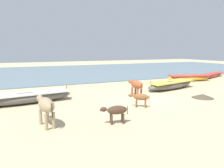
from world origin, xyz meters
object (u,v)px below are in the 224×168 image
fishing_boat_5 (26,98)px  calf_near_dark (116,111)px  fishing_boat_2 (171,85)px  fishing_boat_0 (212,75)px  cow_second_adult_dun (46,106)px  fishing_boat_3 (188,78)px  cow_adult_rust (136,85)px  calf_far_brown (140,97)px

fishing_boat_5 → calf_near_dark: (2.95, -4.68, 0.20)m
fishing_boat_2 → fishing_boat_5: fishing_boat_2 is taller
fishing_boat_0 → fishing_boat_5: size_ratio=1.01×
cow_second_adult_dun → fishing_boat_3: bearing=-73.6°
fishing_boat_0 → fishing_boat_3: size_ratio=1.18×
fishing_boat_5 → cow_adult_rust: cow_adult_rust is taller
calf_far_brown → fishing_boat_3: bearing=-107.5°
fishing_boat_2 → calf_far_brown: bearing=22.7°
fishing_boat_5 → calf_near_dark: fishing_boat_5 is taller
fishing_boat_5 → cow_adult_rust: (5.96, -1.11, 0.42)m
fishing_boat_2 → cow_second_adult_dun: 9.84m
fishing_boat_2 → calf_near_dark: (-6.58, -4.78, 0.19)m
fishing_boat_2 → calf_near_dark: size_ratio=4.37×
fishing_boat_3 → calf_far_brown: bearing=46.2°
calf_far_brown → cow_second_adult_dun: 4.53m
fishing_boat_0 → calf_near_dark: (-14.59, -8.12, 0.28)m
fishing_boat_2 → calf_near_dark: fishing_boat_2 is taller
calf_near_dark → fishing_boat_2: bearing=-132.5°
fishing_boat_0 → fishing_boat_3: fishing_boat_3 is taller
fishing_boat_5 → cow_adult_rust: size_ratio=3.15×
cow_adult_rust → cow_second_adult_dun: bearing=117.2°
fishing_boat_0 → cow_adult_rust: bearing=-178.9°
fishing_boat_0 → calf_far_brown: size_ratio=5.42×
fishing_boat_0 → cow_second_adult_dun: bearing=-177.1°
fishing_boat_0 → cow_adult_rust: cow_adult_rust is taller
fishing_boat_0 → fishing_boat_3: 4.10m
fishing_boat_5 → cow_second_adult_dun: bearing=-88.3°
fishing_boat_5 → cow_second_adult_dun: (0.54, -3.86, 0.46)m
fishing_boat_3 → calf_near_dark: size_ratio=3.91×
cow_adult_rust → cow_second_adult_dun: cow_second_adult_dun is taller
fishing_boat_2 → calf_far_brown: size_ratio=5.13×
calf_near_dark → fishing_boat_5: bearing=-46.2°
fishing_boat_5 → cow_second_adult_dun: size_ratio=2.99×
cow_adult_rust → fishing_boat_5: bearing=79.7°
calf_near_dark → cow_second_adult_dun: bearing=-7.2°
fishing_boat_5 → calf_far_brown: 5.88m
fishing_boat_0 → calf_far_brown: bearing=-172.8°
fishing_boat_2 → calf_far_brown: fishing_boat_2 is taller
fishing_boat_2 → fishing_boat_3: (4.01, 2.41, -0.02)m
fishing_boat_3 → cow_second_adult_dun: size_ratio=2.54×
fishing_boat_0 → calf_near_dark: calf_near_dark is taller
fishing_boat_3 → calf_near_dark: bearing=47.1°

